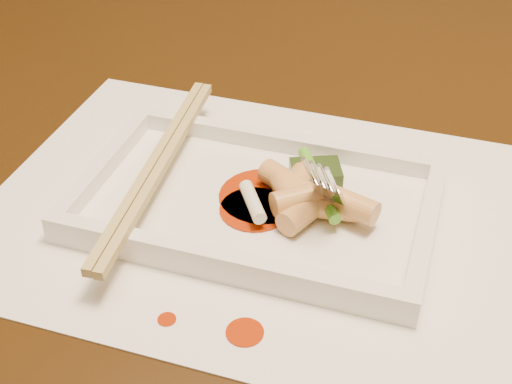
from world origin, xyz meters
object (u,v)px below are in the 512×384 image
(placemat, at_px, (256,212))
(plate_base, at_px, (256,207))
(fork, at_px, (363,121))
(chopstick_a, at_px, (153,164))
(table, at_px, (366,217))

(placemat, height_order, plate_base, plate_base)
(fork, bearing_deg, chopstick_a, -173.25)
(chopstick_a, xyz_separation_m, fork, (0.15, 0.02, 0.06))
(placemat, relative_size, fork, 2.86)
(table, xyz_separation_m, plate_base, (-0.07, -0.14, 0.11))
(table, bearing_deg, plate_base, -114.54)
(fork, bearing_deg, placemat, -165.58)
(placemat, relative_size, plate_base, 1.54)
(table, xyz_separation_m, placemat, (-0.07, -0.14, 0.10))
(placemat, bearing_deg, plate_base, 0.00)
(table, distance_m, placemat, 0.19)
(table, relative_size, fork, 10.00)
(plate_base, xyz_separation_m, fork, (0.07, 0.02, 0.08))
(plate_base, height_order, fork, fork)
(placemat, xyz_separation_m, plate_base, (0.00, 0.00, 0.00))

